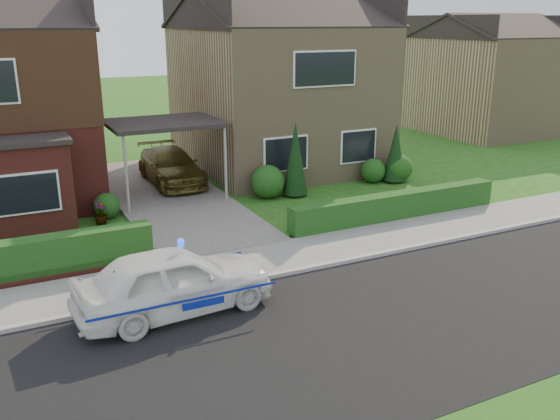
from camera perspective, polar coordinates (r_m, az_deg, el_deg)
ground at (r=12.17m, az=4.16°, el=-12.18°), size 120.00×120.00×0.00m
road at (r=12.17m, az=4.16°, el=-12.18°), size 60.00×6.00×0.02m
kerb at (r=14.56m, az=-1.95°, el=-6.61°), size 60.00×0.16×0.12m
sidewalk at (r=15.45m, az=-3.57°, el=-5.20°), size 60.00×2.00×0.10m
driveway at (r=21.62m, az=-10.71°, el=1.32°), size 3.80×12.00×0.12m
house_right at (r=25.75m, az=-0.34°, el=12.40°), size 7.50×8.06×7.25m
carport_link at (r=21.00m, az=-11.09°, el=8.09°), size 3.80×3.00×2.77m
hedge_right at (r=19.24m, az=11.04°, el=-0.95°), size 7.50×0.55×0.80m
shrub_left_mid at (r=19.18m, az=-20.92°, el=0.18°), size 1.32×1.32×1.32m
shrub_left_near at (r=19.72m, az=-16.34°, el=0.38°), size 0.84×0.84×0.84m
shrub_right_near at (r=21.09m, az=-1.20°, el=2.74°), size 1.20×1.20×1.20m
shrub_right_mid at (r=23.46m, az=8.94°, el=3.77°), size 0.96×0.96×0.96m
shrub_right_far at (r=23.80m, az=11.34°, el=3.98°), size 1.08×1.08×1.08m
conifer_a at (r=21.18m, az=1.48°, el=4.75°), size 0.90×0.90×2.60m
conifer_b at (r=23.55m, az=11.03°, el=5.26°), size 0.90×0.90×2.20m
neighbour_right at (r=35.87m, az=19.40°, el=11.24°), size 6.50×7.00×5.20m
police_car at (r=13.01m, az=-10.18°, el=-6.76°), size 3.94×4.40×1.62m
driveway_car at (r=23.08m, az=-10.44°, el=4.18°), size 1.82×4.43×1.28m
potted_plant_c at (r=19.12m, az=-16.89°, el=-0.36°), size 0.55×0.55×0.74m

